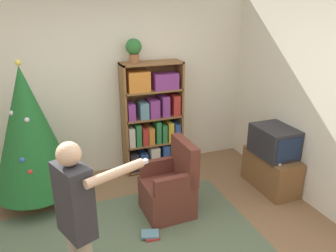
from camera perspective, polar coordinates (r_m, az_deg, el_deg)
wall_back at (r=4.85m, az=-11.20°, el=6.67°), size 8.00×0.10×2.60m
area_rug at (r=3.68m, az=-5.88°, el=-20.80°), size 2.80×2.10×0.01m
bookshelf at (r=4.90m, az=-2.73°, el=0.98°), size 0.89×0.33×1.66m
tv_stand at (r=4.79m, az=17.46°, el=-7.50°), size 0.40×0.82×0.50m
television at (r=4.61m, az=18.06°, el=-2.55°), size 0.46×0.59×0.39m
game_remote at (r=4.44m, az=18.49°, el=-6.13°), size 0.04×0.12×0.02m
christmas_tree at (r=4.26m, az=-23.08°, el=-0.84°), size 1.00×1.00×1.85m
armchair at (r=4.04m, az=0.38°, el=-10.87°), size 0.59×0.58×0.92m
standing_person at (r=2.65m, az=-15.48°, el=-15.28°), size 0.72×0.44×1.53m
potted_plant at (r=4.60m, az=-5.99°, el=13.22°), size 0.22×0.22×0.33m
book_pile_near_tree at (r=4.36m, az=-15.60°, el=-13.59°), size 0.19×0.14×0.08m
book_pile_by_chair at (r=3.82m, az=-2.96°, el=-18.46°), size 0.23×0.19×0.05m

